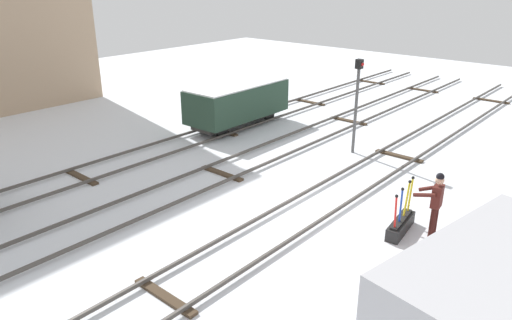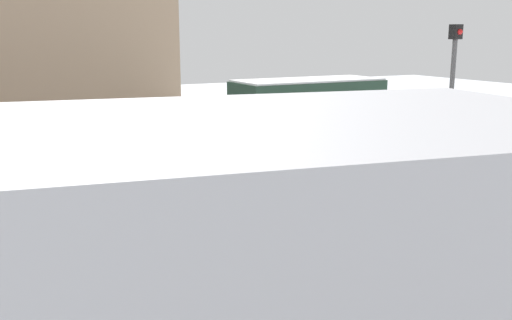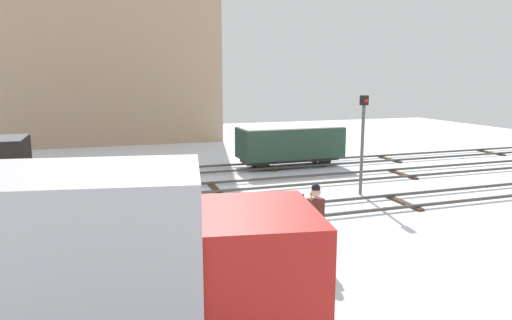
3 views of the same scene
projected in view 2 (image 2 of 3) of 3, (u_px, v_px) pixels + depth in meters
The scene contains 8 objects.
ground_plane at pixel (314, 220), 11.08m from camera, with size 60.00×60.00×0.00m, color silver.
track_main_line at pixel (314, 214), 11.06m from camera, with size 44.00×1.94×0.18m.
track_siding_near at pixel (227, 171), 14.56m from camera, with size 44.00×1.94×0.18m.
track_siding_far at pixel (180, 147), 17.65m from camera, with size 44.00×1.94×0.18m.
switch_lever_frame at pixel (428, 249), 8.90m from camera, with size 1.55×0.55×1.45m.
rail_worker at pixel (488, 208), 8.27m from camera, with size 0.60×0.73×1.87m.
signal_post at pixel (452, 84), 14.32m from camera, with size 0.24×0.32×3.76m.
freight_car_near_switch at pixel (308, 104), 19.51m from camera, with size 5.17×2.15×2.04m.
Camera 2 is at (-5.87, -8.87, 3.52)m, focal length 40.13 mm.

